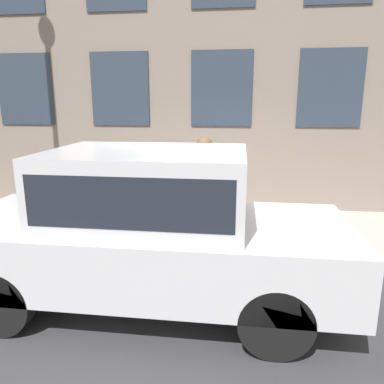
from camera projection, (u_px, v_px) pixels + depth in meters
The scene contains 5 objects.
ground_plane at pixel (210, 259), 5.93m from camera, with size 80.00×80.00×0.00m, color #38383A.
sidewalk at pixel (215, 228), 7.17m from camera, with size 2.60×60.00×0.13m.
fire_hydrant at pixel (180, 215), 6.50m from camera, with size 0.28×0.41×0.75m.
person at pixel (204, 177), 6.44m from camera, with size 0.42×0.28×1.72m.
parked_car_silver_near at pixel (149, 224), 4.41m from camera, with size 1.85×4.62×1.90m.
Camera 1 is at (-5.50, -0.44, 2.44)m, focal length 35.00 mm.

